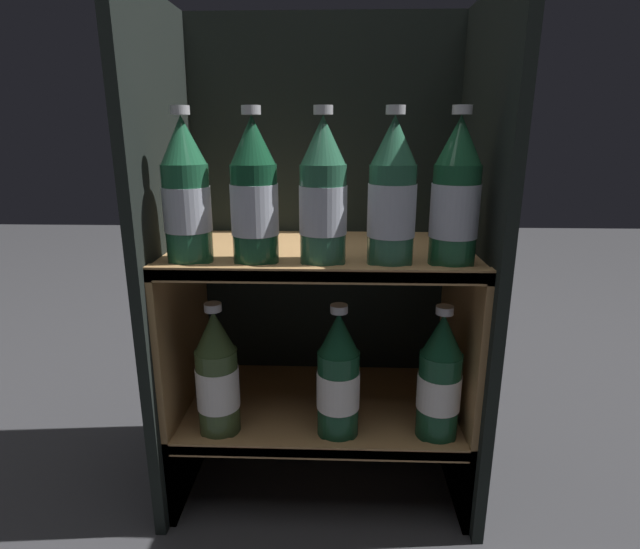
{
  "coord_description": "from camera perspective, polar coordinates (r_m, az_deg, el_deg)",
  "views": [
    {
      "loc": [
        0.03,
        -0.75,
        0.72
      ],
      "look_at": [
        0.0,
        0.11,
        0.47
      ],
      "focal_mm": 28.0,
      "sensor_mm": 36.0,
      "label": 1
    }
  ],
  "objects": [
    {
      "name": "ground_plane",
      "position": [
        1.04,
        -0.25,
        -27.27
      ],
      "size": [
        6.0,
        6.0,
        0.0
      ],
      "primitive_type": "plane",
      "color": "#2D2D30"
    },
    {
      "name": "fridge_back_wall",
      "position": [
        1.11,
        0.41,
        3.42
      ],
      "size": [
        0.6,
        0.02,
        0.94
      ],
      "primitive_type": "cube",
      "color": "black",
      "rests_on": "ground_plane"
    },
    {
      "name": "fridge_side_left",
      "position": [
        1.0,
        -16.68,
        1.24
      ],
      "size": [
        0.02,
        0.36,
        0.94
      ],
      "primitive_type": "cube",
      "color": "black",
      "rests_on": "ground_plane"
    },
    {
      "name": "fridge_side_right",
      "position": [
        0.98,
        17.21,
        0.91
      ],
      "size": [
        0.02,
        0.36,
        0.94
      ],
      "primitive_type": "cube",
      "color": "black",
      "rests_on": "ground_plane"
    },
    {
      "name": "shelf_lower",
      "position": [
        1.07,
        0.08,
        -16.09
      ],
      "size": [
        0.56,
        0.32,
        0.18
      ],
      "color": "#9E7547",
      "rests_on": "ground_plane"
    },
    {
      "name": "shelf_upper",
      "position": [
        0.97,
        0.09,
        -4.97
      ],
      "size": [
        0.56,
        0.32,
        0.51
      ],
      "color": "#9E7547",
      "rests_on": "ground_plane"
    },
    {
      "name": "bottle_upper_front_0",
      "position": [
        0.85,
        -15.03,
        8.65
      ],
      "size": [
        0.08,
        0.08,
        0.25
      ],
      "color": "#1E5638",
      "rests_on": "shelf_upper"
    },
    {
      "name": "bottle_upper_front_1",
      "position": [
        0.83,
        -7.53,
        8.79
      ],
      "size": [
        0.08,
        0.08,
        0.25
      ],
      "color": "#144228",
      "rests_on": "shelf_upper"
    },
    {
      "name": "bottle_upper_front_2",
      "position": [
        0.82,
        0.35,
        8.85
      ],
      "size": [
        0.08,
        0.08,
        0.25
      ],
      "color": "#285B42",
      "rests_on": "shelf_upper"
    },
    {
      "name": "bottle_upper_front_3",
      "position": [
        0.82,
        8.24,
        8.69
      ],
      "size": [
        0.08,
        0.08,
        0.25
      ],
      "color": "#285B42",
      "rests_on": "shelf_upper"
    },
    {
      "name": "bottle_upper_front_4",
      "position": [
        0.84,
        15.23,
        8.44
      ],
      "size": [
        0.08,
        0.08,
        0.25
      ],
      "color": "#194C2D",
      "rests_on": "shelf_upper"
    },
    {
      "name": "bottle_lower_front_0",
      "position": [
        0.94,
        -11.66,
        -11.36
      ],
      "size": [
        0.08,
        0.08,
        0.25
      ],
      "color": "#384C28",
      "rests_on": "shelf_lower"
    },
    {
      "name": "bottle_lower_front_1",
      "position": [
        0.92,
        2.1,
        -11.79
      ],
      "size": [
        0.08,
        0.08,
        0.25
      ],
      "color": "#144228",
      "rests_on": "shelf_lower"
    },
    {
      "name": "bottle_lower_front_2",
      "position": [
        0.94,
        13.5,
        -11.65
      ],
      "size": [
        0.08,
        0.08,
        0.25
      ],
      "color": "#144228",
      "rests_on": "shelf_lower"
    }
  ]
}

